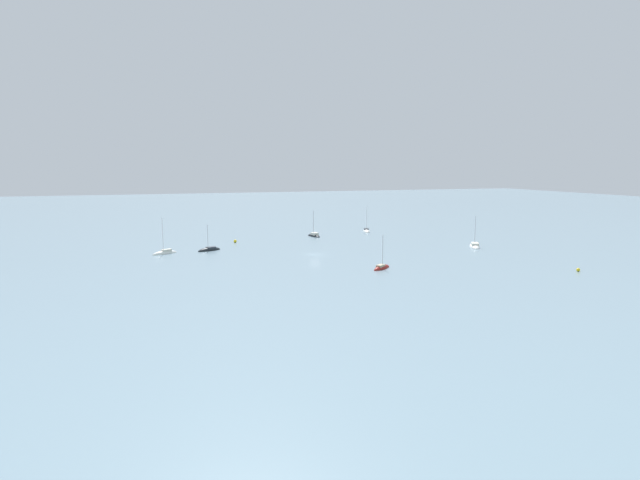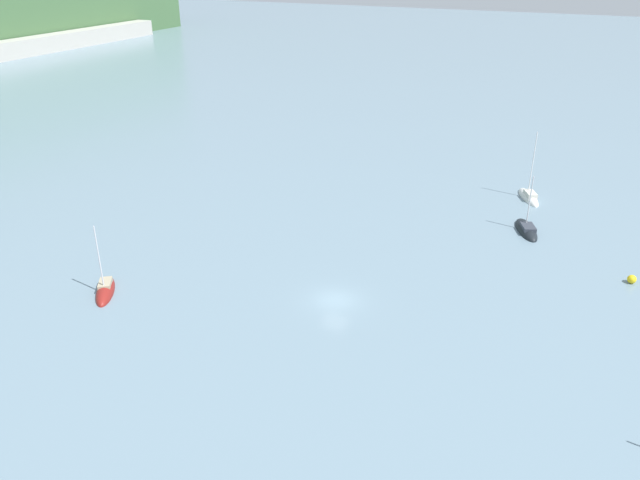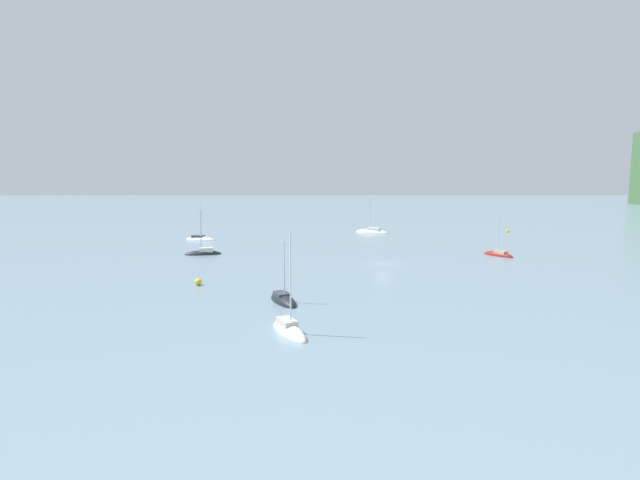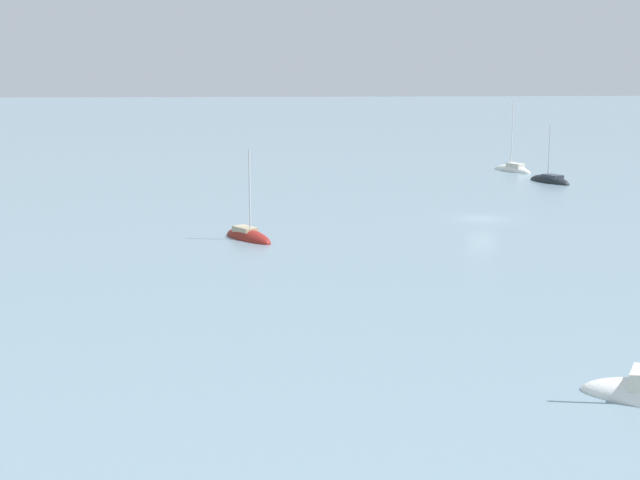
{
  "view_description": "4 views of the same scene",
  "coord_description": "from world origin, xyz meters",
  "px_view_note": "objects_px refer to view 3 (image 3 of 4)",
  "views": [
    {
      "loc": [
        38.04,
        115.98,
        21.7
      ],
      "look_at": [
        -3.69,
        -6.89,
        2.5
      ],
      "focal_mm": 28.0,
      "sensor_mm": 36.0,
      "label": 1
    },
    {
      "loc": [
        -47.5,
        -20.36,
        30.94
      ],
      "look_at": [
        6.78,
        4.77,
        2.54
      ],
      "focal_mm": 35.0,
      "sensor_mm": 36.0,
      "label": 2
    },
    {
      "loc": [
        78.23,
        -10.35,
        13.75
      ],
      "look_at": [
        -15.61,
        -10.14,
        1.87
      ],
      "focal_mm": 28.0,
      "sensor_mm": 36.0,
      "label": 3
    },
    {
      "loc": [
        -78.57,
        20.38,
        13.92
      ],
      "look_at": [
        -14.96,
        15.86,
        1.22
      ],
      "focal_mm": 50.0,
      "sensor_mm": 36.0,
      "label": 4
    }
  ],
  "objects_px": {
    "sailboat_0": "(200,240)",
    "mooring_buoy_0": "(508,231)",
    "sailboat_1": "(204,254)",
    "sailboat_2": "(498,255)",
    "sailboat_3": "(283,301)",
    "mooring_buoy_1": "(198,282)",
    "sailboat_4": "(372,232)",
    "sailboat_5": "(289,332)"
  },
  "relations": [
    {
      "from": "sailboat_1",
      "to": "sailboat_5",
      "type": "bearing_deg",
      "value": 100.47
    },
    {
      "from": "sailboat_0",
      "to": "mooring_buoy_0",
      "type": "relative_size",
      "value": 12.5
    },
    {
      "from": "sailboat_1",
      "to": "sailboat_3",
      "type": "distance_m",
      "value": 37.96
    },
    {
      "from": "sailboat_1",
      "to": "mooring_buoy_0",
      "type": "bearing_deg",
      "value": -163.44
    },
    {
      "from": "mooring_buoy_0",
      "to": "sailboat_2",
      "type": "bearing_deg",
      "value": -22.75
    },
    {
      "from": "sailboat_3",
      "to": "mooring_buoy_0",
      "type": "bearing_deg",
      "value": 120.54
    },
    {
      "from": "sailboat_0",
      "to": "mooring_buoy_0",
      "type": "xyz_separation_m",
      "value": [
        -15.42,
        73.34,
        0.28
      ]
    },
    {
      "from": "sailboat_1",
      "to": "sailboat_2",
      "type": "height_order",
      "value": "sailboat_1"
    },
    {
      "from": "sailboat_4",
      "to": "sailboat_5",
      "type": "bearing_deg",
      "value": 108.74
    },
    {
      "from": "sailboat_1",
      "to": "sailboat_4",
      "type": "height_order",
      "value": "sailboat_4"
    },
    {
      "from": "sailboat_2",
      "to": "sailboat_3",
      "type": "distance_m",
      "value": 47.99
    },
    {
      "from": "sailboat_3",
      "to": "mooring_buoy_0",
      "type": "height_order",
      "value": "sailboat_3"
    },
    {
      "from": "sailboat_3",
      "to": "mooring_buoy_1",
      "type": "relative_size",
      "value": 8.68
    },
    {
      "from": "sailboat_1",
      "to": "mooring_buoy_0",
      "type": "height_order",
      "value": "sailboat_1"
    },
    {
      "from": "sailboat_4",
      "to": "mooring_buoy_1",
      "type": "relative_size",
      "value": 10.54
    },
    {
      "from": "sailboat_0",
      "to": "sailboat_4",
      "type": "height_order",
      "value": "sailboat_4"
    },
    {
      "from": "mooring_buoy_0",
      "to": "sailboat_4",
      "type": "bearing_deg",
      "value": -88.65
    },
    {
      "from": "sailboat_0",
      "to": "sailboat_4",
      "type": "relative_size",
      "value": 0.99
    },
    {
      "from": "sailboat_3",
      "to": "mooring_buoy_1",
      "type": "distance_m",
      "value": 14.35
    },
    {
      "from": "sailboat_3",
      "to": "sailboat_5",
      "type": "xyz_separation_m",
      "value": [
        11.09,
        1.3,
        0.04
      ]
    },
    {
      "from": "sailboat_0",
      "to": "sailboat_3",
      "type": "xyz_separation_m",
      "value": [
        54.47,
        22.12,
        -0.02
      ]
    },
    {
      "from": "sailboat_0",
      "to": "sailboat_5",
      "type": "relative_size",
      "value": 0.93
    },
    {
      "from": "sailboat_3",
      "to": "mooring_buoy_1",
      "type": "height_order",
      "value": "sailboat_3"
    },
    {
      "from": "mooring_buoy_1",
      "to": "sailboat_4",
      "type": "bearing_deg",
      "value": 154.7
    },
    {
      "from": "sailboat_4",
      "to": "mooring_buoy_0",
      "type": "bearing_deg",
      "value": -148.76
    },
    {
      "from": "sailboat_4",
      "to": "mooring_buoy_1",
      "type": "bearing_deg",
      "value": 94.59
    },
    {
      "from": "sailboat_1",
      "to": "sailboat_3",
      "type": "xyz_separation_m",
      "value": [
        34.1,
        16.69,
        -0.06
      ]
    },
    {
      "from": "sailboat_2",
      "to": "sailboat_3",
      "type": "bearing_deg",
      "value": 97.82
    },
    {
      "from": "sailboat_4",
      "to": "sailboat_1",
      "type": "bearing_deg",
      "value": 75.89
    },
    {
      "from": "mooring_buoy_0",
      "to": "mooring_buoy_1",
      "type": "relative_size",
      "value": 0.83
    },
    {
      "from": "sailboat_0",
      "to": "sailboat_2",
      "type": "distance_m",
      "value": 61.7
    },
    {
      "from": "sailboat_3",
      "to": "sailboat_4",
      "type": "bearing_deg",
      "value": 142.88
    },
    {
      "from": "sailboat_0",
      "to": "mooring_buoy_1",
      "type": "xyz_separation_m",
      "value": [
        45.89,
        10.62,
        0.36
      ]
    },
    {
      "from": "sailboat_0",
      "to": "sailboat_4",
      "type": "xyz_separation_m",
      "value": [
        -14.62,
        39.22,
        0.01
      ]
    },
    {
      "from": "sailboat_0",
      "to": "sailboat_5",
      "type": "distance_m",
      "value": 69.62
    },
    {
      "from": "sailboat_3",
      "to": "sailboat_0",
      "type": "bearing_deg",
      "value": 178.88
    },
    {
      "from": "sailboat_1",
      "to": "mooring_buoy_1",
      "type": "bearing_deg",
      "value": 90.27
    },
    {
      "from": "sailboat_0",
      "to": "mooring_buoy_0",
      "type": "height_order",
      "value": "sailboat_0"
    },
    {
      "from": "sailboat_0",
      "to": "sailboat_2",
      "type": "bearing_deg",
      "value": -1.34
    },
    {
      "from": "sailboat_1",
      "to": "sailboat_5",
      "type": "xyz_separation_m",
      "value": [
        45.19,
        17.99,
        -0.02
      ]
    },
    {
      "from": "sailboat_5",
      "to": "mooring_buoy_1",
      "type": "bearing_deg",
      "value": -172.97
    },
    {
      "from": "sailboat_0",
      "to": "sailboat_1",
      "type": "height_order",
      "value": "sailboat_0"
    }
  ]
}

